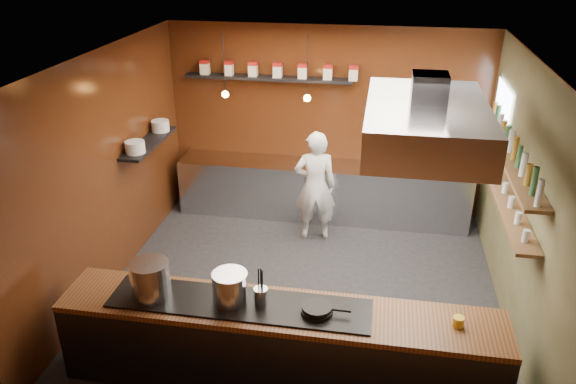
% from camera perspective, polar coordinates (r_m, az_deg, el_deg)
% --- Properties ---
extents(floor, '(5.00, 5.00, 0.00)m').
position_cam_1_polar(floor, '(7.41, 1.43, -10.08)').
color(floor, black).
rests_on(floor, ground).
extents(back_wall, '(5.00, 0.00, 5.00)m').
position_cam_1_polar(back_wall, '(8.97, 3.90, 7.11)').
color(back_wall, '#3F1E0B').
rests_on(back_wall, ground).
extents(left_wall, '(0.00, 5.00, 5.00)m').
position_cam_1_polar(left_wall, '(7.40, -17.97, 1.86)').
color(left_wall, '#3F1E0B').
rests_on(left_wall, ground).
extents(right_wall, '(0.00, 5.00, 5.00)m').
position_cam_1_polar(right_wall, '(6.81, 22.88, -1.01)').
color(right_wall, '#4E4E2C').
rests_on(right_wall, ground).
extents(ceiling, '(5.00, 5.00, 0.00)m').
position_cam_1_polar(ceiling, '(6.18, 1.73, 13.26)').
color(ceiling, silver).
rests_on(ceiling, back_wall).
extents(window_pane, '(0.00, 1.00, 1.00)m').
position_cam_1_polar(window_pane, '(8.21, 20.73, 6.71)').
color(window_pane, white).
rests_on(window_pane, right_wall).
extents(prep_counter, '(4.60, 0.65, 0.90)m').
position_cam_1_polar(prep_counter, '(9.05, 3.48, 0.14)').
color(prep_counter, silver).
rests_on(prep_counter, floor).
extents(pass_counter, '(4.40, 0.72, 0.94)m').
position_cam_1_polar(pass_counter, '(5.88, -0.95, -15.27)').
color(pass_counter, '#38383D').
rests_on(pass_counter, floor).
extents(tin_shelf, '(2.60, 0.26, 0.04)m').
position_cam_1_polar(tin_shelf, '(8.78, -2.03, 11.50)').
color(tin_shelf, black).
rests_on(tin_shelf, back_wall).
extents(plate_shelf, '(0.30, 1.40, 0.04)m').
position_cam_1_polar(plate_shelf, '(8.15, -13.93, 4.89)').
color(plate_shelf, black).
rests_on(plate_shelf, left_wall).
extents(bottle_shelf_upper, '(0.26, 2.80, 0.04)m').
position_cam_1_polar(bottle_shelf_upper, '(6.88, 21.69, 3.31)').
color(bottle_shelf_upper, brown).
rests_on(bottle_shelf_upper, right_wall).
extents(bottle_shelf_lower, '(0.26, 2.80, 0.04)m').
position_cam_1_polar(bottle_shelf_lower, '(7.05, 21.09, -0.23)').
color(bottle_shelf_lower, brown).
rests_on(bottle_shelf_lower, right_wall).
extents(extractor_hood, '(1.20, 2.00, 0.72)m').
position_cam_1_polar(extractor_hood, '(5.88, 13.83, 6.91)').
color(extractor_hood, '#38383D').
rests_on(extractor_hood, ceiling).
extents(pendant_left, '(0.10, 0.10, 0.95)m').
position_cam_1_polar(pendant_left, '(8.29, -6.40, 10.18)').
color(pendant_left, black).
rests_on(pendant_left, ceiling).
extents(pendant_right, '(0.10, 0.10, 0.95)m').
position_cam_1_polar(pendant_right, '(8.04, 1.97, 9.86)').
color(pendant_right, black).
rests_on(pendant_right, ceiling).
extents(storage_tins, '(2.43, 0.13, 0.22)m').
position_cam_1_polar(storage_tins, '(8.72, -1.06, 12.30)').
color(storage_tins, beige).
rests_on(storage_tins, tin_shelf).
extents(plate_stacks, '(0.26, 1.16, 0.16)m').
position_cam_1_polar(plate_stacks, '(8.12, -14.00, 5.55)').
color(plate_stacks, silver).
rests_on(plate_stacks, plate_shelf).
extents(bottles, '(0.06, 2.66, 0.24)m').
position_cam_1_polar(bottles, '(6.83, 21.88, 4.40)').
color(bottles, silver).
rests_on(bottles, bottle_shelf_upper).
extents(wine_glasses, '(0.07, 2.37, 0.13)m').
position_cam_1_polar(wine_glasses, '(7.02, 21.20, 0.40)').
color(wine_glasses, silver).
rests_on(wine_glasses, bottle_shelf_lower).
extents(stockpot_large, '(0.41, 0.41, 0.38)m').
position_cam_1_polar(stockpot_large, '(5.78, -13.81, -8.62)').
color(stockpot_large, silver).
rests_on(stockpot_large, pass_counter).
extents(stockpot_small, '(0.36, 0.36, 0.33)m').
position_cam_1_polar(stockpot_small, '(5.58, -5.90, -9.66)').
color(stockpot_small, silver).
rests_on(stockpot_small, pass_counter).
extents(utensil_crock, '(0.18, 0.18, 0.18)m').
position_cam_1_polar(utensil_crock, '(5.57, -2.78, -10.54)').
color(utensil_crock, '#B2B4B9').
rests_on(utensil_crock, pass_counter).
extents(frying_pan, '(0.48, 0.31, 0.08)m').
position_cam_1_polar(frying_pan, '(5.49, 2.98, -11.83)').
color(frying_pan, black).
rests_on(frying_pan, pass_counter).
extents(butter_jar, '(0.13, 0.13, 0.10)m').
position_cam_1_polar(butter_jar, '(5.58, 16.91, -12.48)').
color(butter_jar, yellow).
rests_on(butter_jar, pass_counter).
extents(espresso_machine, '(0.39, 0.37, 0.37)m').
position_cam_1_polar(espresso_machine, '(8.86, 15.87, 3.10)').
color(espresso_machine, black).
rests_on(espresso_machine, prep_counter).
extents(chef, '(0.68, 0.51, 1.70)m').
position_cam_1_polar(chef, '(8.25, 2.77, 0.59)').
color(chef, white).
rests_on(chef, floor).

